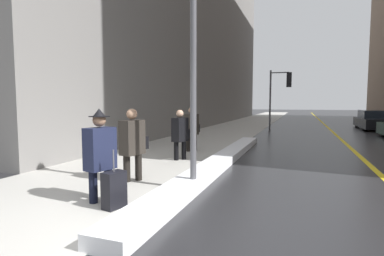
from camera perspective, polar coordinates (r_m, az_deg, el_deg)
The scene contains 13 objects.
ground_plane at distance 4.18m, azimuth -14.51°, elevation -19.11°, with size 160.00×160.00×0.00m, color #232326.
sidewalk_slab at distance 18.69m, azimuth 6.92°, elevation -0.43°, with size 4.00×80.00×0.01m.
road_centre_stripe at distance 18.30m, azimuth 25.54°, elevation -0.98°, with size 0.16×80.00×0.00m.
snow_bank_curb at distance 8.12m, azimuth 5.24°, elevation -6.42°, with size 0.59×10.22×0.22m.
building_facade_left at distance 25.73m, azimuth -1.75°, elevation 19.36°, with size 6.00×36.00×16.35m.
lamp_post at distance 5.75m, azimuth 0.25°, elevation 12.65°, with size 0.28×0.28×4.03m.
traffic_light_near at distance 19.53m, azimuth 16.73°, elevation 7.51°, with size 1.31×0.34×3.72m.
pedestrian_in_fedora at distance 5.26m, azimuth -17.11°, elevation -4.32°, with size 0.40×0.54×1.59m.
pedestrian_nearside at distance 6.51m, azimuth -11.23°, elevation -2.52°, with size 0.41×0.74×1.57m.
pedestrian_with_shoulder_bag at distance 8.80m, azimuth -2.25°, elevation -0.84°, with size 0.39×0.72×1.49m.
pedestrian_trailing at distance 10.39m, azimuth -0.04°, elevation 0.20°, with size 0.41×0.74×1.55m.
parked_car_black at distance 22.49m, azimuth 31.44°, elevation 1.24°, with size 1.78×4.62×1.24m.
rolling_suitcase at distance 5.01m, azimuth -14.61°, elevation -11.36°, with size 0.30×0.40×0.95m.
Camera 1 is at (2.19, -3.14, 1.68)m, focal length 28.00 mm.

